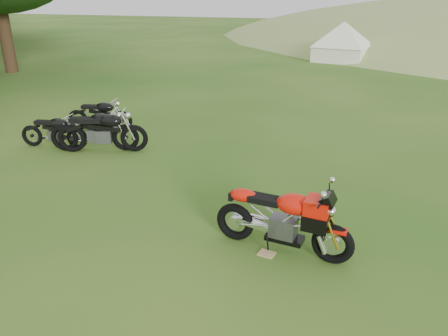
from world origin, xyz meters
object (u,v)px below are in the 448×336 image
(vintage_moto_a, at_px, (102,130))
(tent_left, at_px, (343,40))
(plywood_board, at_px, (267,254))
(vintage_moto_b, at_px, (94,129))
(vintage_moto_d, at_px, (99,114))
(sport_motorcycle, at_px, (283,214))
(vintage_moto_c, at_px, (54,130))

(vintage_moto_a, bearing_deg, tent_left, 56.43)
(plywood_board, relative_size, tent_left, 0.09)
(vintage_moto_b, height_order, vintage_moto_d, vintage_moto_b)
(tent_left, bearing_deg, vintage_moto_b, -93.34)
(sport_motorcycle, bearing_deg, vintage_moto_a, 156.00)
(sport_motorcycle, bearing_deg, plywood_board, -126.87)
(plywood_board, height_order, vintage_moto_a, vintage_moto_a)
(sport_motorcycle, distance_m, vintage_moto_b, 5.85)
(vintage_moto_d, bearing_deg, plywood_board, -51.59)
(vintage_moto_a, relative_size, vintage_moto_d, 1.17)
(vintage_moto_a, xyz_separation_m, vintage_moto_b, (-0.23, 0.01, -0.00))
(vintage_moto_a, bearing_deg, sport_motorcycle, -50.54)
(vintage_moto_a, bearing_deg, vintage_moto_c, 164.74)
(vintage_moto_d, height_order, tent_left, tent_left)
(vintage_moto_c, relative_size, vintage_moto_d, 0.94)
(vintage_moto_d, bearing_deg, vintage_moto_c, -112.34)
(vintage_moto_a, height_order, vintage_moto_c, vintage_moto_a)
(vintage_moto_b, bearing_deg, vintage_moto_a, -20.82)
(vintage_moto_a, distance_m, vintage_moto_d, 1.81)
(plywood_board, xyz_separation_m, vintage_moto_b, (-4.93, 3.05, 0.52))
(sport_motorcycle, relative_size, vintage_moto_d, 1.13)
(vintage_moto_c, bearing_deg, vintage_moto_a, -5.27)
(sport_motorcycle, distance_m, tent_left, 19.86)
(plywood_board, bearing_deg, sport_motorcycle, 46.73)
(plywood_board, distance_m, vintage_moto_c, 6.70)
(vintage_moto_a, distance_m, vintage_moto_c, 1.32)
(vintage_moto_b, relative_size, vintage_moto_c, 1.23)
(plywood_board, relative_size, vintage_moto_c, 0.14)
(sport_motorcycle, relative_size, vintage_moto_c, 1.20)
(sport_motorcycle, relative_size, vintage_moto_a, 0.97)
(plywood_board, xyz_separation_m, tent_left, (-0.65, 20.02, 1.13))
(sport_motorcycle, distance_m, plywood_board, 0.63)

